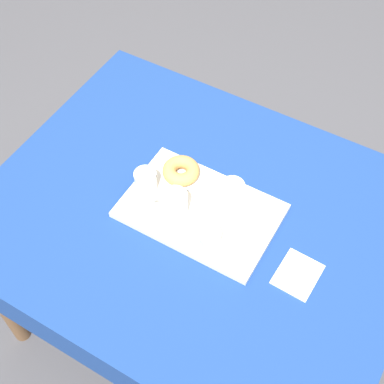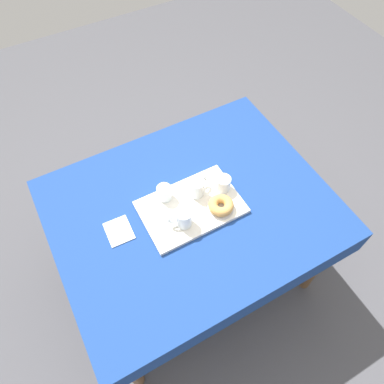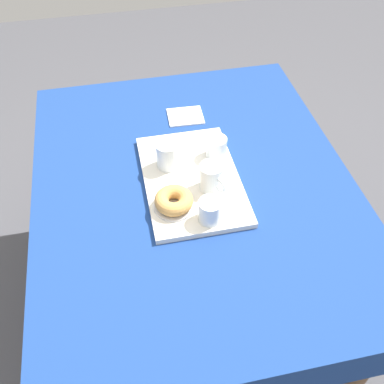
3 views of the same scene
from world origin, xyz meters
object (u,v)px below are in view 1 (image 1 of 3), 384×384
tea_mug_left (175,205)px  water_glass_far (209,240)px  water_glass_near (146,182)px  paper_napkin (298,274)px  tea_mug_right (232,195)px  donut_plate_left (181,176)px  sugar_donut_left (181,171)px  serving_tray (200,211)px  dining_table (197,230)px

tea_mug_left → water_glass_far: bearing=160.1°
water_glass_near → paper_napkin: water_glass_near is taller
tea_mug_right → donut_plate_left: 0.20m
donut_plate_left → paper_napkin: (-0.47, 0.13, -0.02)m
sugar_donut_left → paper_napkin: size_ratio=0.89×
water_glass_far → tea_mug_right: bearing=-85.7°
serving_tray → paper_napkin: size_ratio=3.50×
serving_tray → tea_mug_right: tea_mug_right is taller
tea_mug_left → water_glass_near: tea_mug_left is taller
water_glass_near → sugar_donut_left: 0.12m
tea_mug_right → sugar_donut_left: (0.19, -0.01, -0.01)m
serving_tray → paper_napkin: bearing=172.1°
tea_mug_left → donut_plate_left: 0.15m
water_glass_near → tea_mug_left: bearing=164.7°
tea_mug_left → water_glass_near: bearing=-15.3°
dining_table → serving_tray: serving_tray is taller
water_glass_far → serving_tray: bearing=-50.3°
serving_tray → donut_plate_left: size_ratio=3.76×
sugar_donut_left → donut_plate_left: bearing=0.0°
tea_mug_left → sugar_donut_left: size_ratio=0.92×
dining_table → water_glass_near: size_ratio=17.62×
serving_tray → paper_napkin: serving_tray is taller
dining_table → paper_napkin: paper_napkin is taller
water_glass_far → sugar_donut_left: water_glass_far is taller
tea_mug_right → paper_napkin: (-0.28, 0.12, -0.06)m
serving_tray → tea_mug_right: bearing=-138.2°
serving_tray → tea_mug_right: (-0.07, -0.07, 0.05)m
serving_tray → tea_mug_left: tea_mug_left is taller
tea_mug_right → water_glass_far: 0.17m
tea_mug_left → tea_mug_right: 0.18m
tea_mug_right → water_glass_near: bearing=17.6°
water_glass_near → serving_tray: bearing=-174.9°
tea_mug_right → water_glass_far: tea_mug_right is taller
water_glass_near → water_glass_far: bearing=162.2°
tea_mug_left → water_glass_far: size_ratio=1.46×
tea_mug_right → water_glass_far: bearing=94.3°
donut_plate_left → water_glass_near: bearing=53.6°
tea_mug_right → water_glass_far: (-0.01, 0.17, -0.01)m
water_glass_near → sugar_donut_left: (-0.07, -0.10, -0.00)m
donut_plate_left → tea_mug_right: bearing=176.0°
dining_table → sugar_donut_left: (0.11, -0.09, 0.14)m
water_glass_far → paper_napkin: 0.27m
dining_table → water_glass_near: bearing=3.1°
serving_tray → tea_mug_left: size_ratio=4.32×
tea_mug_right → sugar_donut_left: 0.19m
water_glass_near → paper_napkin: bearing=176.6°
donut_plate_left → sugar_donut_left: (0.00, 0.00, 0.03)m
sugar_donut_left → serving_tray: bearing=145.6°
tea_mug_left → sugar_donut_left: tea_mug_left is taller
tea_mug_left → water_glass_near: size_ratio=1.46×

